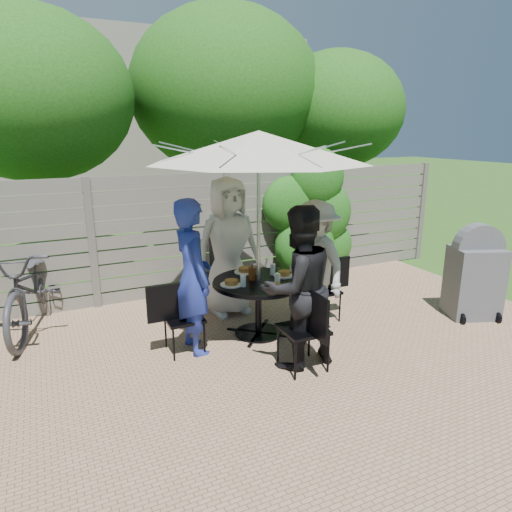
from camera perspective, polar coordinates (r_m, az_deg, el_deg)
name	(u,v)px	position (r m, az deg, el deg)	size (l,w,h in m)	color
backyard_envelope	(134,124)	(14.00, -15.06, 15.66)	(60.00, 60.00, 5.00)	#2C571B
patio_table	(258,297)	(5.52, 0.31, -5.17)	(1.14, 1.14, 0.71)	black
umbrella	(259,147)	(5.17, 0.33, 13.45)	(2.66, 2.66, 2.44)	silver
chair_back	(225,289)	(6.39, -3.93, -4.09)	(0.52, 0.74, 1.01)	black
person_back	(228,247)	(6.09, -3.50, 1.13)	(0.91, 0.59, 1.87)	silver
chair_left	(183,332)	(5.25, -9.07, -9.37)	(0.61, 0.41, 0.84)	black
person_left	(193,277)	(5.06, -7.93, -2.66)	(0.64, 0.42, 1.76)	#223195
chair_front	(303,345)	(4.85, 5.96, -11.06)	(0.46, 0.67, 0.93)	black
person_front	(298,288)	(4.73, 5.23, -4.04)	(0.84, 0.66, 1.73)	black
chair_right	(322,302)	(6.10, 8.28, -5.70)	(0.61, 0.42, 0.84)	black
person_right	(315,263)	(5.85, 7.43, -0.89)	(1.04, 0.60, 1.61)	#9B9C97
plate_back	(245,271)	(5.74, -1.44, -1.83)	(0.26, 0.26, 0.06)	white
plate_left	(231,283)	(5.28, -3.11, -3.41)	(0.26, 0.26, 0.06)	white
plate_front	(274,287)	(5.14, 2.27, -3.92)	(0.26, 0.26, 0.06)	white
plate_right	(284,274)	(5.61, 3.52, -2.26)	(0.26, 0.26, 0.06)	white
glass_left	(243,281)	(5.22, -1.62, -3.09)	(0.07, 0.07, 0.14)	silver
glass_front	(277,279)	(5.26, 2.69, -2.95)	(0.07, 0.07, 0.14)	silver
glass_right	(273,269)	(5.63, 2.10, -1.68)	(0.07, 0.07, 0.14)	silver
syrup_jug	(252,274)	(5.43, -0.50, -2.21)	(0.09, 0.09, 0.16)	#59280C
coffee_cup	(257,270)	(5.66, 0.11, -1.71)	(0.08, 0.08, 0.12)	#C6B293
bicycle	(33,287)	(6.34, -26.14, -3.47)	(0.74, 2.11, 1.11)	#333338
bbq_grill	(475,276)	(6.68, 25.66, -2.24)	(0.76, 0.67, 1.28)	#525257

